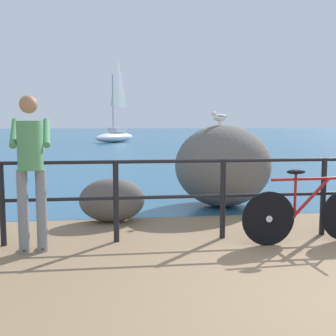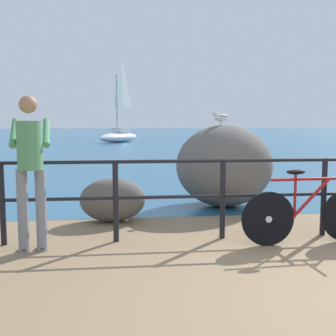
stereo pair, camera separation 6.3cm
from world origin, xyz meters
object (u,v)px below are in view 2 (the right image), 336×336
object	(u,v)px
breakwater_boulder_left	(113,200)
seagull	(221,117)
bicycle	(309,212)
sailboat	(119,133)
breakwater_boulder_main	(224,166)
person_at_railing	(30,166)

from	to	relation	value
breakwater_boulder_left	seagull	xyz separation A→B (m)	(1.87, 0.98, 1.25)
bicycle	seagull	bearing A→B (deg)	99.19
sailboat	breakwater_boulder_left	bearing A→B (deg)	34.50
breakwater_boulder_main	seagull	distance (m)	0.86
breakwater_boulder_main	seagull	bearing A→B (deg)	156.55
breakwater_boulder_left	bicycle	bearing A→B (deg)	-30.05
sailboat	seagull	bearing A→B (deg)	39.07
bicycle	breakwater_boulder_left	distance (m)	2.78
person_at_railing	seagull	size ratio (longest dim) A/B	5.24
bicycle	breakwater_boulder_left	world-z (taller)	bicycle
breakwater_boulder_main	sailboat	xyz separation A→B (m)	(-2.01, 23.48, -0.01)
bicycle	person_at_railing	bearing A→B (deg)	175.18
person_at_railing	sailboat	bearing A→B (deg)	-10.69
person_at_railing	breakwater_boulder_left	distance (m)	1.72
breakwater_boulder_left	sailboat	size ratio (longest dim) A/B	0.16
bicycle	breakwater_boulder_main	distance (m)	2.42
breakwater_boulder_left	sailboat	xyz separation A→B (m)	(-0.07, 24.44, 0.38)
breakwater_boulder_left	sailboat	world-z (taller)	sailboat
breakwater_boulder_main	breakwater_boulder_left	size ratio (longest dim) A/B	1.74
bicycle	person_at_railing	distance (m)	3.35
bicycle	sailboat	world-z (taller)	sailboat
person_at_railing	sailboat	world-z (taller)	sailboat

